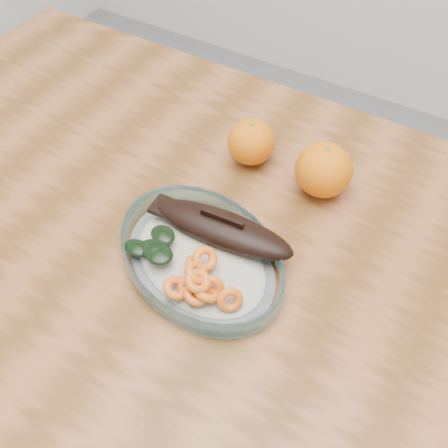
# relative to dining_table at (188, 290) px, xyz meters

# --- Properties ---
(ground) EXTENTS (3.00, 3.00, 0.00)m
(ground) POSITION_rel_dining_table_xyz_m (0.00, 0.00, -0.65)
(ground) COLOR slate
(ground) RESTS_ON ground
(dining_table) EXTENTS (1.20, 0.80, 0.75)m
(dining_table) POSITION_rel_dining_table_xyz_m (0.00, 0.00, 0.00)
(dining_table) COLOR brown
(dining_table) RESTS_ON ground
(plated_meal) EXTENTS (0.60, 0.60, 0.07)m
(plated_meal) POSITION_rel_dining_table_xyz_m (0.03, -0.01, 0.12)
(plated_meal) COLOR white
(plated_meal) RESTS_ON dining_table
(orange_left) EXTENTS (0.07, 0.07, 0.07)m
(orange_left) POSITION_rel_dining_table_xyz_m (-0.01, 0.20, 0.13)
(orange_left) COLOR orange
(orange_left) RESTS_ON dining_table
(orange_right) EXTENTS (0.08, 0.08, 0.08)m
(orange_right) POSITION_rel_dining_table_xyz_m (0.11, 0.19, 0.14)
(orange_right) COLOR orange
(orange_right) RESTS_ON dining_table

